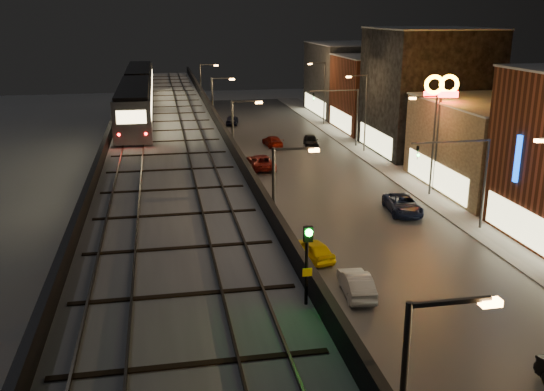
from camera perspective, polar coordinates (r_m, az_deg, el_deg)
road_surface at (r=56.74m, az=4.14°, el=0.68°), size 17.00×120.00×0.06m
sidewalk_right at (r=59.99m, az=13.42°, el=1.19°), size 4.00×120.00×0.14m
under_viaduct_pavement at (r=54.99m, az=-9.61°, el=-0.06°), size 11.00×120.00×0.06m
elevated_viaduct at (r=50.55m, az=-9.83°, el=4.98°), size 9.00×100.00×6.30m
viaduct_trackbed at (r=50.52m, az=-9.88°, el=5.86°), size 8.40×100.00×0.32m
viaduct_parapet_streetside at (r=50.70m, az=-4.95°, el=6.62°), size 0.30×100.00×1.10m
viaduct_parapet_far at (r=50.61m, az=-14.85°, el=6.10°), size 0.30×100.00×1.10m
building_c at (r=59.46m, az=20.59°, el=4.41°), size 12.20×15.20×8.16m
building_d at (r=72.93m, az=14.42°, el=9.48°), size 12.20×13.20×14.16m
building_e at (r=85.98m, az=10.42°, el=9.44°), size 12.20×12.20×10.16m
building_f at (r=99.04m, az=7.54°, el=10.82°), size 12.20×16.20×11.16m
streetlight_left_1 at (r=33.01m, az=0.61°, el=-1.85°), size 2.57×0.28×9.00m
streetlight_left_2 at (r=50.17m, az=-3.40°, el=4.67°), size 2.57×0.28×9.00m
streetlight_right_2 at (r=54.96m, az=14.71°, el=5.22°), size 2.56×0.28×9.00m
streetlight_left_3 at (r=67.77m, az=-5.36°, el=7.83°), size 2.57×0.28×9.00m
streetlight_right_3 at (r=71.39m, az=8.62°, el=8.17°), size 2.56×0.28×9.00m
streetlight_left_4 at (r=85.54m, az=-6.53°, el=9.68°), size 2.57×0.28×9.00m
streetlight_right_4 at (r=88.43m, az=4.79°, el=9.96°), size 2.56×0.28×9.00m
traffic_light_rig_a at (r=46.92m, az=18.24°, el=2.04°), size 6.10×0.34×7.00m
traffic_light_rig_b at (r=74.03m, az=7.18°, el=7.96°), size 6.10×0.34×7.00m
subway_train at (r=61.67m, az=-12.53°, el=9.48°), size 2.83×34.55×3.38m
rail_signal at (r=19.42m, az=3.37°, el=-5.14°), size 0.32×0.41×2.76m
car_taxi at (r=40.46m, az=3.85°, el=-5.15°), size 2.53×4.28×1.37m
car_near_white at (r=35.84m, az=7.92°, el=-8.28°), size 1.83×4.36×1.40m
car_mid_silver at (r=63.49m, az=-1.07°, el=3.14°), size 2.59×5.38×1.48m
car_mid_dark at (r=74.31m, az=0.06°, el=5.10°), size 2.15×4.50×1.26m
car_far_white at (r=89.03m, az=-3.78°, el=7.08°), size 2.42×4.35×1.40m
car_onc_dark at (r=50.61m, az=12.21°, el=-0.88°), size 2.95×5.40×1.44m
car_onc_red at (r=74.41m, az=3.69°, el=5.14°), size 2.30×4.38×1.42m
sign_mcdonalds at (r=56.12m, az=15.60°, el=8.98°), size 3.16×0.71×10.60m
sign_carwash at (r=46.10m, az=22.65°, el=2.47°), size 1.48×0.35×7.70m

